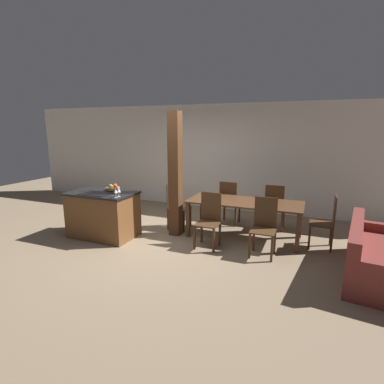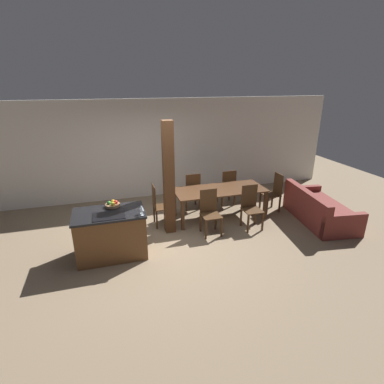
{
  "view_description": "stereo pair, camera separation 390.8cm",
  "coord_description": "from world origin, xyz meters",
  "px_view_note": "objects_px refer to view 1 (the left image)",
  "views": [
    {
      "loc": [
        2.64,
        -4.76,
        2.1
      ],
      "look_at": [
        0.6,
        0.2,
        0.95
      ],
      "focal_mm": 28.0,
      "sensor_mm": 36.0,
      "label": 1
    },
    {
      "loc": [
        -1.07,
        -5.4,
        3.14
      ],
      "look_at": [
        0.6,
        0.2,
        0.95
      ],
      "focal_mm": 28.0,
      "sensor_mm": 36.0,
      "label": 2
    }
  ],
  "objects_px": {
    "wine_glass_middle": "(119,190)",
    "fruit_bowl": "(113,188)",
    "dining_chair_head_end": "(176,205)",
    "dining_chair_near_right": "(264,226)",
    "couch": "(382,260)",
    "timber_post": "(175,175)",
    "dining_chair_far_left": "(229,202)",
    "kitchen_island": "(103,214)",
    "dining_table": "(244,205)",
    "dining_chair_foot_end": "(327,221)",
    "wine_glass_near": "(116,191)",
    "dining_chair_near_left": "(209,219)",
    "dining_chair_far_right": "(275,207)"
  },
  "relations": [
    {
      "from": "wine_glass_middle",
      "to": "dining_chair_near_left",
      "type": "distance_m",
      "value": 1.69
    },
    {
      "from": "couch",
      "to": "timber_post",
      "type": "height_order",
      "value": "timber_post"
    },
    {
      "from": "fruit_bowl",
      "to": "dining_chair_near_left",
      "type": "distance_m",
      "value": 2.04
    },
    {
      "from": "dining_table",
      "to": "dining_chair_foot_end",
      "type": "xyz_separation_m",
      "value": [
        1.46,
        -0.0,
        -0.14
      ]
    },
    {
      "from": "dining_chair_far_left",
      "to": "timber_post",
      "type": "relative_size",
      "value": 0.4
    },
    {
      "from": "kitchen_island",
      "to": "dining_table",
      "type": "bearing_deg",
      "value": 21.1
    },
    {
      "from": "wine_glass_near",
      "to": "dining_chair_head_end",
      "type": "bearing_deg",
      "value": 67.76
    },
    {
      "from": "dining_chair_near_left",
      "to": "couch",
      "type": "distance_m",
      "value": 2.68
    },
    {
      "from": "kitchen_island",
      "to": "dining_chair_near_right",
      "type": "bearing_deg",
      "value": 5.93
    },
    {
      "from": "dining_chair_far_left",
      "to": "wine_glass_near",
      "type": "bearing_deg",
      "value": 52.74
    },
    {
      "from": "timber_post",
      "to": "couch",
      "type": "bearing_deg",
      "value": -8.07
    },
    {
      "from": "dining_chair_far_left",
      "to": "dining_chair_far_right",
      "type": "height_order",
      "value": "same"
    },
    {
      "from": "dining_chair_head_end",
      "to": "dining_chair_near_right",
      "type": "bearing_deg",
      "value": -109.07
    },
    {
      "from": "dining_table",
      "to": "dining_chair_foot_end",
      "type": "height_order",
      "value": "dining_chair_foot_end"
    },
    {
      "from": "wine_glass_middle",
      "to": "dining_chair_near_left",
      "type": "relative_size",
      "value": 0.16
    },
    {
      "from": "dining_chair_near_left",
      "to": "couch",
      "type": "bearing_deg",
      "value": -3.72
    },
    {
      "from": "kitchen_island",
      "to": "dining_chair_foot_end",
      "type": "distance_m",
      "value": 4.15
    },
    {
      "from": "dining_table",
      "to": "couch",
      "type": "height_order",
      "value": "couch"
    },
    {
      "from": "timber_post",
      "to": "dining_chair_near_right",
      "type": "bearing_deg",
      "value": -10.17
    },
    {
      "from": "wine_glass_near",
      "to": "kitchen_island",
      "type": "bearing_deg",
      "value": 150.22
    },
    {
      "from": "dining_chair_foot_end",
      "to": "kitchen_island",
      "type": "bearing_deg",
      "value": -76.19
    },
    {
      "from": "dining_chair_near_left",
      "to": "dining_chair_far_left",
      "type": "relative_size",
      "value": 1.0
    },
    {
      "from": "dining_chair_near_right",
      "to": "dining_chair_head_end",
      "type": "relative_size",
      "value": 1.0
    },
    {
      "from": "wine_glass_middle",
      "to": "dining_chair_near_right",
      "type": "xyz_separation_m",
      "value": [
        2.48,
        0.56,
        -0.52
      ]
    },
    {
      "from": "dining_table",
      "to": "dining_chair_far_left",
      "type": "xyz_separation_m",
      "value": [
        -0.49,
        0.67,
        -0.14
      ]
    },
    {
      "from": "fruit_bowl",
      "to": "wine_glass_near",
      "type": "height_order",
      "value": "wine_glass_near"
    },
    {
      "from": "wine_glass_middle",
      "to": "fruit_bowl",
      "type": "bearing_deg",
      "value": 135.37
    },
    {
      "from": "dining_chair_far_left",
      "to": "couch",
      "type": "xyz_separation_m",
      "value": [
        2.67,
        -1.52,
        -0.24
      ]
    },
    {
      "from": "dining_chair_foot_end",
      "to": "wine_glass_near",
      "type": "bearing_deg",
      "value": -69.19
    },
    {
      "from": "dining_table",
      "to": "fruit_bowl",
      "type": "bearing_deg",
      "value": -163.03
    },
    {
      "from": "wine_glass_near",
      "to": "wine_glass_middle",
      "type": "distance_m",
      "value": 0.09
    },
    {
      "from": "wine_glass_near",
      "to": "dining_chair_far_left",
      "type": "height_order",
      "value": "wine_glass_near"
    },
    {
      "from": "fruit_bowl",
      "to": "wine_glass_middle",
      "type": "distance_m",
      "value": 0.68
    },
    {
      "from": "dining_chair_head_end",
      "to": "kitchen_island",
      "type": "bearing_deg",
      "value": 131.86
    },
    {
      "from": "kitchen_island",
      "to": "timber_post",
      "type": "height_order",
      "value": "timber_post"
    },
    {
      "from": "fruit_bowl",
      "to": "dining_chair_head_end",
      "type": "relative_size",
      "value": 0.28
    },
    {
      "from": "dining_chair_far_left",
      "to": "kitchen_island",
      "type": "bearing_deg",
      "value": 38.65
    },
    {
      "from": "dining_table",
      "to": "dining_chair_near_left",
      "type": "height_order",
      "value": "dining_chair_near_left"
    },
    {
      "from": "dining_chair_head_end",
      "to": "timber_post",
      "type": "xyz_separation_m",
      "value": [
        0.16,
        -0.35,
        0.71
      ]
    },
    {
      "from": "kitchen_island",
      "to": "dining_chair_near_right",
      "type": "xyz_separation_m",
      "value": [
        3.05,
        0.32,
        0.05
      ]
    },
    {
      "from": "fruit_bowl",
      "to": "dining_chair_foot_end",
      "type": "relative_size",
      "value": 0.28
    },
    {
      "from": "dining_table",
      "to": "dining_chair_near_right",
      "type": "height_order",
      "value": "dining_chair_near_right"
    },
    {
      "from": "dining_chair_far_right",
      "to": "dining_chair_near_right",
      "type": "bearing_deg",
      "value": 90.0
    },
    {
      "from": "fruit_bowl",
      "to": "dining_chair_near_right",
      "type": "xyz_separation_m",
      "value": [
        2.96,
        0.08,
        -0.44
      ]
    },
    {
      "from": "wine_glass_near",
      "to": "dining_chair_far_right",
      "type": "distance_m",
      "value": 3.22
    },
    {
      "from": "wine_glass_middle",
      "to": "dining_chair_head_end",
      "type": "bearing_deg",
      "value": 66.37
    },
    {
      "from": "wine_glass_near",
      "to": "dining_chair_head_end",
      "type": "distance_m",
      "value": 1.51
    },
    {
      "from": "wine_glass_middle",
      "to": "timber_post",
      "type": "distance_m",
      "value": 1.14
    },
    {
      "from": "dining_chair_near_left",
      "to": "couch",
      "type": "xyz_separation_m",
      "value": [
        2.67,
        -0.17,
        -0.24
      ]
    },
    {
      "from": "timber_post",
      "to": "dining_chair_near_left",
      "type": "bearing_deg",
      "value": -21.51
    }
  ]
}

